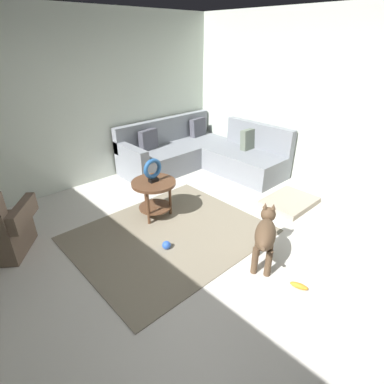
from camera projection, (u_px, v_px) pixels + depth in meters
name	position (u px, v px, depth m)	size (l,w,h in m)	color
ground_plane	(199.00, 270.00, 3.39)	(6.00, 6.00, 0.10)	silver
wall_back	(67.00, 104.00, 4.67)	(6.00, 0.12, 2.70)	silver
wall_right	(342.00, 106.00, 4.53)	(0.12, 6.00, 2.70)	silver
area_rug	(170.00, 234.00, 3.91)	(2.30, 1.90, 0.01)	gray
sectional_couch	(201.00, 154.00, 5.75)	(2.20, 2.25, 0.88)	gray
side_table	(154.00, 190.00, 4.13)	(0.60, 0.60, 0.54)	brown
torus_sculpture	(153.00, 170.00, 4.00)	(0.28, 0.08, 0.33)	black
dog_bed_mat	(289.00, 202.00, 4.60)	(0.80, 0.60, 0.09)	#B2A38E
dog	(265.00, 234.00, 3.27)	(0.76, 0.48, 0.63)	brown
dog_toy_ball	(166.00, 245.00, 3.63)	(0.10, 0.10, 0.10)	blue
dog_toy_rope	(264.00, 236.00, 3.84)	(0.05, 0.05, 0.14)	red
dog_toy_bone	(299.00, 286.00, 3.07)	(0.18, 0.06, 0.06)	orange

